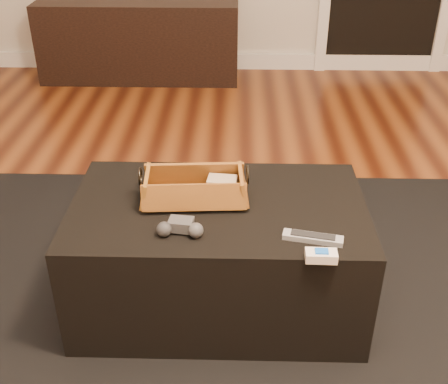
{
  "coord_description": "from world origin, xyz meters",
  "views": [
    {
      "loc": [
        0.21,
        -1.61,
        1.43
      ],
      "look_at": [
        0.17,
        -0.03,
        0.49
      ],
      "focal_mm": 45.0,
      "sensor_mm": 36.0,
      "label": 1
    }
  ],
  "objects_px": {
    "game_controller": "(180,228)",
    "wicker_basket": "(194,189)",
    "tv_remote": "(189,196)",
    "cream_gadget": "(321,256)",
    "silver_remote": "(313,238)",
    "media_cabinet": "(140,40)",
    "ottoman": "(219,254)"
  },
  "relations": [
    {
      "from": "media_cabinet",
      "to": "tv_remote",
      "type": "height_order",
      "value": "media_cabinet"
    },
    {
      "from": "silver_remote",
      "to": "ottoman",
      "type": "bearing_deg",
      "value": 145.89
    },
    {
      "from": "media_cabinet",
      "to": "game_controller",
      "type": "distance_m",
      "value": 2.76
    },
    {
      "from": "tv_remote",
      "to": "silver_remote",
      "type": "relative_size",
      "value": 1.01
    },
    {
      "from": "media_cabinet",
      "to": "wicker_basket",
      "type": "bearing_deg",
      "value": -76.71
    },
    {
      "from": "tv_remote",
      "to": "game_controller",
      "type": "bearing_deg",
      "value": -103.32
    },
    {
      "from": "wicker_basket",
      "to": "cream_gadget",
      "type": "distance_m",
      "value": 0.51
    },
    {
      "from": "wicker_basket",
      "to": "cream_gadget",
      "type": "height_order",
      "value": "wicker_basket"
    },
    {
      "from": "game_controller",
      "to": "cream_gadget",
      "type": "distance_m",
      "value": 0.44
    },
    {
      "from": "media_cabinet",
      "to": "cream_gadget",
      "type": "relative_size",
      "value": 15.55
    },
    {
      "from": "ottoman",
      "to": "wicker_basket",
      "type": "relative_size",
      "value": 2.69
    },
    {
      "from": "media_cabinet",
      "to": "cream_gadget",
      "type": "bearing_deg",
      "value": -70.83
    },
    {
      "from": "media_cabinet",
      "to": "ottoman",
      "type": "height_order",
      "value": "media_cabinet"
    },
    {
      "from": "game_controller",
      "to": "wicker_basket",
      "type": "bearing_deg",
      "value": 81.81
    },
    {
      "from": "media_cabinet",
      "to": "silver_remote",
      "type": "xyz_separation_m",
      "value": [
        0.97,
        -2.72,
        0.16
      ]
    },
    {
      "from": "tv_remote",
      "to": "game_controller",
      "type": "distance_m",
      "value": 0.19
    },
    {
      "from": "ottoman",
      "to": "wicker_basket",
      "type": "height_order",
      "value": "wicker_basket"
    },
    {
      "from": "tv_remote",
      "to": "cream_gadget",
      "type": "height_order",
      "value": "cream_gadget"
    },
    {
      "from": "wicker_basket",
      "to": "silver_remote",
      "type": "height_order",
      "value": "wicker_basket"
    },
    {
      "from": "wicker_basket",
      "to": "cream_gadget",
      "type": "relative_size",
      "value": 3.99
    },
    {
      "from": "tv_remote",
      "to": "cream_gadget",
      "type": "bearing_deg",
      "value": -46.9
    },
    {
      "from": "ottoman",
      "to": "wicker_basket",
      "type": "distance_m",
      "value": 0.27
    },
    {
      "from": "wicker_basket",
      "to": "ottoman",
      "type": "bearing_deg",
      "value": -17.96
    },
    {
      "from": "media_cabinet",
      "to": "silver_remote",
      "type": "relative_size",
      "value": 7.7
    },
    {
      "from": "media_cabinet",
      "to": "tv_remote",
      "type": "distance_m",
      "value": 2.58
    },
    {
      "from": "tv_remote",
      "to": "media_cabinet",
      "type": "bearing_deg",
      "value": 93.22
    },
    {
      "from": "game_controller",
      "to": "cream_gadget",
      "type": "relative_size",
      "value": 1.58
    },
    {
      "from": "game_controller",
      "to": "media_cabinet",
      "type": "bearing_deg",
      "value": 101.71
    },
    {
      "from": "media_cabinet",
      "to": "ottoman",
      "type": "xyz_separation_m",
      "value": [
        0.67,
        -2.52,
        -0.06
      ]
    },
    {
      "from": "tv_remote",
      "to": "wicker_basket",
      "type": "xyz_separation_m",
      "value": [
        0.02,
        0.01,
        0.02
      ]
    },
    {
      "from": "media_cabinet",
      "to": "game_controller",
      "type": "bearing_deg",
      "value": -78.29
    },
    {
      "from": "silver_remote",
      "to": "cream_gadget",
      "type": "height_order",
      "value": "cream_gadget"
    }
  ]
}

